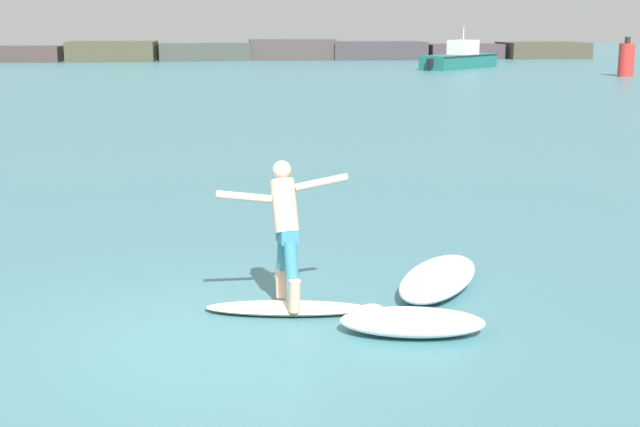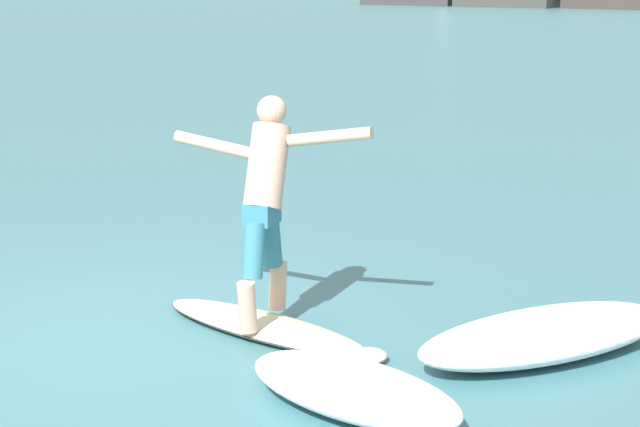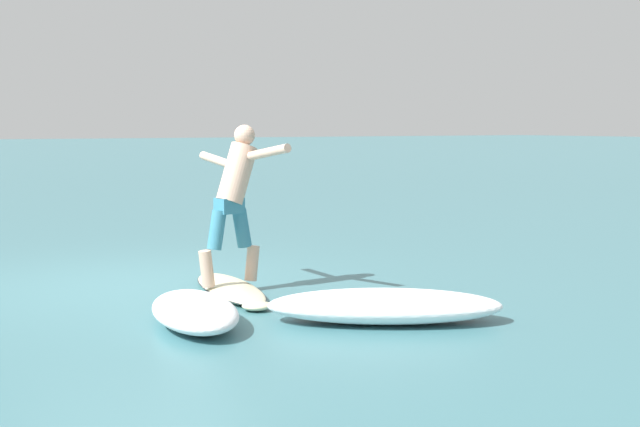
{
  "view_description": "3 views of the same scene",
  "coord_description": "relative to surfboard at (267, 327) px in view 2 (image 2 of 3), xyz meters",
  "views": [
    {
      "loc": [
        -0.16,
        -9.08,
        3.34
      ],
      "look_at": [
        1.55,
        2.04,
        0.85
      ],
      "focal_mm": 50.0,
      "sensor_mm": 36.0,
      "label": 1
    },
    {
      "loc": [
        5.07,
        -5.66,
        2.67
      ],
      "look_at": [
        0.74,
        1.9,
        0.63
      ],
      "focal_mm": 60.0,
      "sensor_mm": 36.0,
      "label": 2
    },
    {
      "loc": [
        9.29,
        -3.18,
        1.75
      ],
      "look_at": [
        0.86,
        1.82,
        0.76
      ],
      "focal_mm": 50.0,
      "sensor_mm": 36.0,
      "label": 3
    }
  ],
  "objects": [
    {
      "name": "ground_plane",
      "position": [
        -0.99,
        -0.66,
        -0.05
      ],
      "size": [
        200.0,
        200.0,
        0.0
      ],
      "primitive_type": "plane",
      "color": "#3D727A"
    },
    {
      "name": "surfboard",
      "position": [
        0.0,
        0.0,
        0.0
      ],
      "size": [
        2.1,
        0.86,
        0.23
      ],
      "color": "beige",
      "rests_on": "ground"
    },
    {
      "name": "surfer",
      "position": [
        -0.05,
        0.09,
        1.01
      ],
      "size": [
        1.56,
        0.75,
        1.65
      ],
      "color": "#CFA68D",
      "rests_on": "surfboard"
    },
    {
      "name": "wave_foam_at_tail",
      "position": [
        1.93,
        0.6,
        0.1
      ],
      "size": [
        1.76,
        2.19,
        0.29
      ],
      "color": "white",
      "rests_on": "ground"
    },
    {
      "name": "wave_foam_at_nose",
      "position": [
        1.21,
        -0.91,
        0.08
      ],
      "size": [
        1.68,
        1.03,
        0.26
      ],
      "color": "white",
      "rests_on": "ground"
    }
  ]
}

